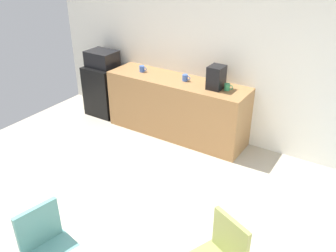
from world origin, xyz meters
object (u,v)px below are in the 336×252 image
microwave (102,59)px  mug_red (142,69)px  chair_teal (46,242)px  mug_green (227,87)px  mini_fridge (105,90)px  mug_white (185,78)px  coffee_maker (216,77)px

microwave → mug_red: bearing=0.5°
chair_teal → mug_green: size_ratio=6.43×
mini_fridge → microwave: size_ratio=1.76×
chair_teal → mug_white: 3.05m
mini_fridge → chair_teal: (1.99, -2.96, 0.10)m
mini_fridge → microwave: bearing=0.0°
mug_white → microwave: bearing=-179.2°
mug_red → coffee_maker: bearing=-0.3°
mug_white → mug_red: (-0.76, -0.02, 0.00)m
mug_green → coffee_maker: 0.20m
mug_white → coffee_maker: size_ratio=0.40×
chair_teal → mug_red: bearing=111.7°
coffee_maker → mug_red: bearing=179.7°
mug_white → mug_green: size_ratio=1.00×
mini_fridge → microwave: 0.55m
coffee_maker → microwave: bearing=180.0°
mug_red → mug_green: bearing=0.6°
microwave → mug_green: microwave is taller
coffee_maker → mug_white: bearing=177.4°
coffee_maker → mini_fridge: bearing=180.0°
mini_fridge → coffee_maker: (2.07, 0.00, 0.64)m
microwave → mug_white: 1.57m
microwave → coffee_maker: (2.07, 0.00, 0.09)m
mug_green → coffee_maker: (-0.16, -0.02, 0.11)m
mug_green → mug_red: (-1.43, -0.01, 0.00)m
mug_green → microwave: bearing=-179.5°
chair_teal → mug_red: size_ratio=6.43×
coffee_maker → chair_teal: bearing=-91.6°
mug_green → chair_teal: bearing=-94.7°
mini_fridge → mug_green: size_ratio=6.54×
coffee_maker → mug_green: bearing=7.2°
chair_teal → coffee_maker: bearing=88.4°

